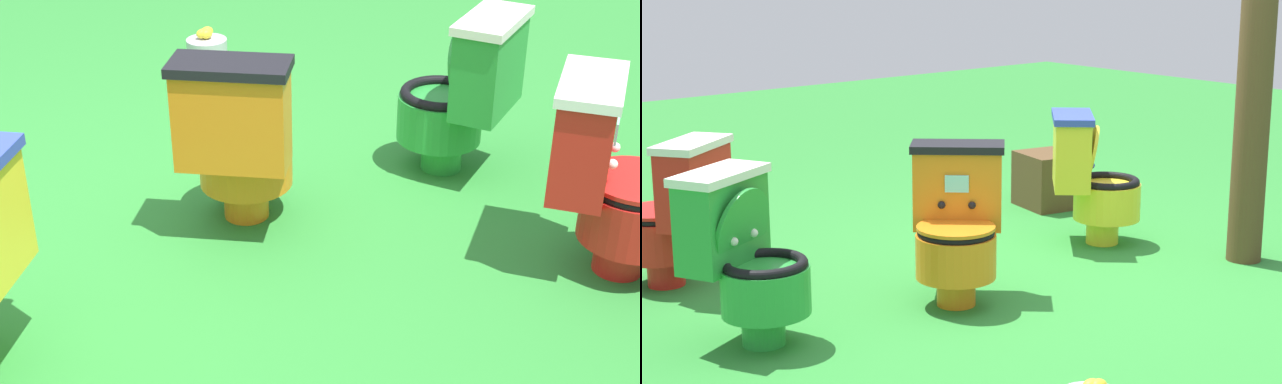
{
  "view_description": "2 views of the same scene",
  "coord_description": "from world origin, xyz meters",
  "views": [
    {
      "loc": [
        1.14,
        2.84,
        1.87
      ],
      "look_at": [
        -0.53,
        0.5,
        0.31
      ],
      "focal_mm": 51.74,
      "sensor_mm": 36.0,
      "label": 1
    },
    {
      "loc": [
        -3.44,
        -3.49,
        1.63
      ],
      "look_at": [
        -0.41,
        0.1,
        0.51
      ],
      "focal_mm": 58.66,
      "sensor_mm": 36.0,
      "label": 2
    }
  ],
  "objects": [
    {
      "name": "ground",
      "position": [
        0.0,
        0.0,
        0.0
      ],
      "size": [
        14.0,
        14.0,
        0.0
      ],
      "primitive_type": "plane",
      "color": "#2D8433"
    },
    {
      "name": "toilet_red",
      "position": [
        -1.36,
        1.1,
        0.37
      ],
      "size": [
        0.61,
        0.63,
        0.73
      ],
      "rotation": [
        0.0,
        0.0,
        0.62
      ],
      "color": "red",
      "rests_on": "ground"
    },
    {
      "name": "toilet_orange",
      "position": [
        -0.46,
        0.08,
        0.37
      ],
      "size": [
        0.63,
        0.63,
        0.73
      ],
      "rotation": [
        0.0,
        0.0,
        2.4
      ],
      "color": "orange",
      "rests_on": "ground"
    },
    {
      "name": "toilet_green",
      "position": [
        -1.46,
        0.23,
        0.37
      ],
      "size": [
        0.58,
        0.62,
        0.73
      ],
      "rotation": [
        0.0,
        0.0,
        3.6
      ],
      "color": "green",
      "rests_on": "ground"
    },
    {
      "name": "lemon_bucket",
      "position": [
        -1.12,
        -1.39,
        0.12
      ],
      "size": [
        0.22,
        0.22,
        0.28
      ],
      "color": "#B7B7BF",
      "rests_on": "ground"
    }
  ]
}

